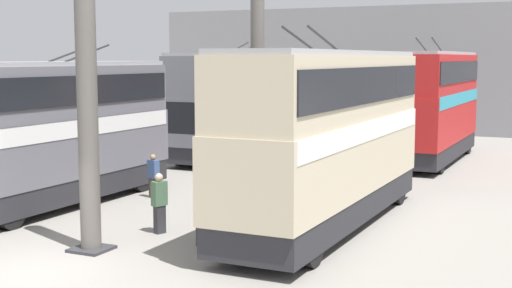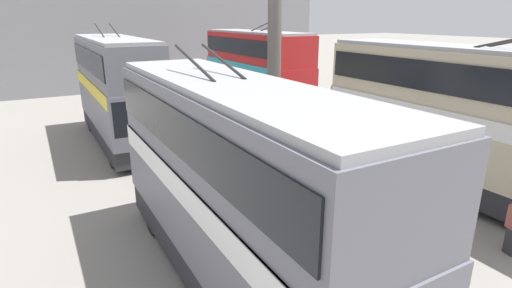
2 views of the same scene
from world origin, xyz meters
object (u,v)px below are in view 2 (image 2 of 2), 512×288
Objects in this scene: bus_left_near at (463,113)px; oil_drum at (315,150)px; bus_right_mid at (233,176)px; bus_right_far at (117,85)px; person_by_right_row at (264,195)px; bus_left_far at (255,67)px; person_aisle_midway at (451,229)px.

bus_left_near is 12.33× the size of oil_drum.
bus_right_far is (12.80, 0.00, 0.19)m from bus_right_mid.
bus_right_far reaches higher than person_by_right_row.
bus_right_far reaches higher than bus_right_mid.
oil_drum is (-9.59, 2.29, -2.53)m from bus_left_far.
bus_left_far reaches higher than bus_left_near.
person_by_right_row is at bearing -168.21° from bus_right_far.
bus_right_far is at bearing -150.72° from person_by_right_row.
bus_left_near is 7.54m from person_by_right_row.
bus_right_mid is at bearing 130.97° from oil_drum.
bus_right_far is at bearing 45.97° from oil_drum.
bus_left_far is 5.87× the size of person_aisle_midway.
bus_left_near is at bearing -142.16° from bus_right_far.
bus_right_mid is 10.54× the size of oil_drum.
person_by_right_row is at bearing 151.96° from bus_left_far.
oil_drum is (3.70, -4.79, -0.37)m from person_by_right_row.
oil_drum is at bearing 166.59° from bus_left_far.
bus_left_far reaches higher than bus_right_mid.
bus_left_far reaches higher than person_aisle_midway.
person_aisle_midway is at bearing 167.06° from bus_left_far.
bus_right_mid reaches higher than person_by_right_row.
bus_left_near reaches higher than bus_right_mid.
person_aisle_midway is 1.90× the size of oil_drum.
bus_right_far reaches higher than bus_left_near.
bus_right_mid is 0.99× the size of bus_right_far.
bus_right_mid is at bearing -179.63° from person_aisle_midway.
bus_right_mid is 12.80m from bus_right_far.
bus_right_far is 10.88m from person_by_right_row.
bus_left_far is 15.22m from person_by_right_row.
bus_right_far is 6.15× the size of person_by_right_row.
bus_left_far is 1.06× the size of bus_right_mid.
bus_right_mid is 5.86m from person_aisle_midway.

